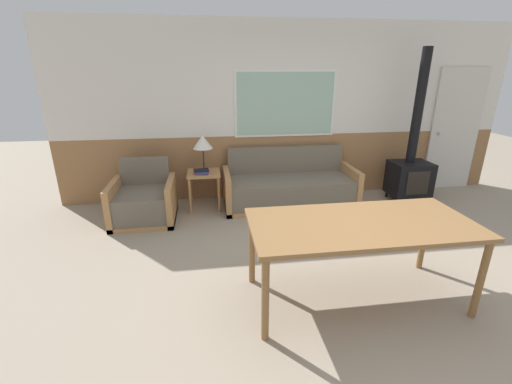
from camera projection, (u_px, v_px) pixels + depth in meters
The scene contains 10 objects.
ground_plane at pixel (347, 284), 3.39m from camera, with size 16.00×16.00×0.00m, color gray.
wall_back at pixel (290, 113), 5.37m from camera, with size 7.20×0.09×2.70m.
couch at pixel (289, 188), 5.29m from camera, with size 2.01×0.82×0.85m.
armchair at pixel (144, 202), 4.76m from camera, with size 0.84×0.82×0.81m.
side_table at pixel (204, 179), 5.11m from camera, with size 0.48×0.48×0.56m.
table_lamp at pixel (203, 143), 5.00m from camera, with size 0.29×0.29×0.54m.
book_stack at pixel (202, 172), 4.98m from camera, with size 0.23×0.16×0.07m.
dining_table at pixel (361, 229), 2.96m from camera, with size 1.93×0.90×0.78m.
wood_stove at pixel (411, 166), 5.37m from camera, with size 0.60×0.48×2.31m.
entry_door at pixel (455, 130), 5.82m from camera, with size 0.88×0.09×2.04m.
Camera 1 is at (-1.30, -2.72, 2.02)m, focal length 24.00 mm.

